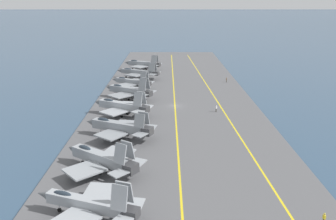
{
  "coord_description": "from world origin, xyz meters",
  "views": [
    {
      "loc": [
        -94.25,
        1.99,
        28.81
      ],
      "look_at": [
        -11.76,
        1.93,
        2.9
      ],
      "focal_mm": 38.0,
      "sensor_mm": 36.0,
      "label": 1
    }
  ],
  "objects_px": {
    "crew_yellow_vest": "(324,218)",
    "crew_white_vest": "(216,108)",
    "parked_jet_sixth": "(132,82)",
    "parked_jet_nearest": "(88,204)",
    "parked_jet_fifth": "(129,90)",
    "parked_jet_second": "(101,158)",
    "parked_jet_seventh": "(138,72)",
    "parked_jet_fourth": "(121,106)",
    "parked_jet_eighth": "(143,64)",
    "crew_brown_vest": "(227,80)",
    "parked_jet_third": "(119,126)"
  },
  "relations": [
    {
      "from": "crew_yellow_vest",
      "to": "crew_white_vest",
      "type": "relative_size",
      "value": 0.92
    },
    {
      "from": "parked_jet_sixth",
      "to": "crew_yellow_vest",
      "type": "xyz_separation_m",
      "value": [
        -74.57,
        -32.43,
        -1.31
      ]
    },
    {
      "from": "parked_jet_nearest",
      "to": "crew_white_vest",
      "type": "relative_size",
      "value": 8.75
    },
    {
      "from": "crew_white_vest",
      "to": "parked_jet_fifth",
      "type": "bearing_deg",
      "value": 62.71
    },
    {
      "from": "parked_jet_second",
      "to": "parked_jet_seventh",
      "type": "relative_size",
      "value": 0.9
    },
    {
      "from": "parked_jet_nearest",
      "to": "crew_white_vest",
      "type": "height_order",
      "value": "parked_jet_nearest"
    },
    {
      "from": "parked_jet_fourth",
      "to": "parked_jet_sixth",
      "type": "height_order",
      "value": "parked_jet_fourth"
    },
    {
      "from": "parked_jet_second",
      "to": "parked_jet_seventh",
      "type": "distance_m",
      "value": 73.72
    },
    {
      "from": "parked_jet_seventh",
      "to": "parked_jet_eighth",
      "type": "height_order",
      "value": "parked_jet_eighth"
    },
    {
      "from": "parked_jet_fifth",
      "to": "parked_jet_sixth",
      "type": "distance_m",
      "value": 13.54
    },
    {
      "from": "parked_jet_seventh",
      "to": "crew_white_vest",
      "type": "relative_size",
      "value": 9.57
    },
    {
      "from": "parked_jet_fourth",
      "to": "crew_brown_vest",
      "type": "bearing_deg",
      "value": -40.83
    },
    {
      "from": "parked_jet_third",
      "to": "crew_yellow_vest",
      "type": "height_order",
      "value": "parked_jet_third"
    },
    {
      "from": "parked_jet_nearest",
      "to": "crew_yellow_vest",
      "type": "relative_size",
      "value": 9.5
    },
    {
      "from": "parked_jet_fourth",
      "to": "parked_jet_nearest",
      "type": "bearing_deg",
      "value": -178.6
    },
    {
      "from": "parked_jet_seventh",
      "to": "parked_jet_second",
      "type": "bearing_deg",
      "value": 179.51
    },
    {
      "from": "parked_jet_nearest",
      "to": "parked_jet_fourth",
      "type": "xyz_separation_m",
      "value": [
        44.23,
        1.08,
        0.36
      ]
    },
    {
      "from": "parked_jet_fifth",
      "to": "crew_yellow_vest",
      "type": "bearing_deg",
      "value": -152.32
    },
    {
      "from": "parked_jet_eighth",
      "to": "crew_yellow_vest",
      "type": "distance_m",
      "value": 110.16
    },
    {
      "from": "parked_jet_fifth",
      "to": "crew_white_vest",
      "type": "bearing_deg",
      "value": -117.29
    },
    {
      "from": "parked_jet_second",
      "to": "crew_yellow_vest",
      "type": "distance_m",
      "value": 35.48
    },
    {
      "from": "crew_brown_vest",
      "to": "crew_white_vest",
      "type": "distance_m",
      "value": 35.46
    },
    {
      "from": "crew_yellow_vest",
      "to": "crew_brown_vest",
      "type": "bearing_deg",
      "value": -0.22
    },
    {
      "from": "parked_jet_eighth",
      "to": "crew_brown_vest",
      "type": "height_order",
      "value": "parked_jet_eighth"
    },
    {
      "from": "parked_jet_nearest",
      "to": "crew_brown_vest",
      "type": "bearing_deg",
      "value": -21.02
    },
    {
      "from": "parked_jet_nearest",
      "to": "parked_jet_second",
      "type": "relative_size",
      "value": 1.02
    },
    {
      "from": "parked_jet_fifth",
      "to": "crew_brown_vest",
      "type": "relative_size",
      "value": 9.22
    },
    {
      "from": "parked_jet_sixth",
      "to": "parked_jet_eighth",
      "type": "bearing_deg",
      "value": -2.76
    },
    {
      "from": "parked_jet_third",
      "to": "crew_yellow_vest",
      "type": "bearing_deg",
      "value": -134.69
    },
    {
      "from": "parked_jet_third",
      "to": "parked_jet_nearest",
      "type": "bearing_deg",
      "value": 179.5
    },
    {
      "from": "parked_jet_fourth",
      "to": "parked_jet_fifth",
      "type": "relative_size",
      "value": 0.99
    },
    {
      "from": "crew_yellow_vest",
      "to": "crew_white_vest",
      "type": "bearing_deg",
      "value": 9.19
    },
    {
      "from": "parked_jet_fifth",
      "to": "crew_white_vest",
      "type": "height_order",
      "value": "parked_jet_fifth"
    },
    {
      "from": "parked_jet_sixth",
      "to": "parked_jet_second",
      "type": "bearing_deg",
      "value": -179.57
    },
    {
      "from": "parked_jet_third",
      "to": "parked_jet_sixth",
      "type": "height_order",
      "value": "parked_jet_third"
    },
    {
      "from": "parked_jet_third",
      "to": "crew_white_vest",
      "type": "bearing_deg",
      "value": -51.95
    },
    {
      "from": "parked_jet_sixth",
      "to": "parked_jet_fifth",
      "type": "bearing_deg",
      "value": -178.24
    },
    {
      "from": "parked_jet_fifth",
      "to": "crew_white_vest",
      "type": "distance_m",
      "value": 27.23
    },
    {
      "from": "crew_white_vest",
      "to": "parked_jet_seventh",
      "type": "bearing_deg",
      "value": 30.17
    },
    {
      "from": "parked_jet_seventh",
      "to": "crew_white_vest",
      "type": "xyz_separation_m",
      "value": [
        -40.42,
        -23.49,
        -1.56
      ]
    },
    {
      "from": "parked_jet_fourth",
      "to": "crew_white_vest",
      "type": "height_order",
      "value": "parked_jet_fourth"
    },
    {
      "from": "parked_jet_third",
      "to": "crew_yellow_vest",
      "type": "distance_m",
      "value": 43.48
    },
    {
      "from": "parked_jet_nearest",
      "to": "parked_jet_second",
      "type": "bearing_deg",
      "value": 3.43
    },
    {
      "from": "parked_jet_fifth",
      "to": "parked_jet_eighth",
      "type": "distance_m",
      "value": 44.69
    },
    {
      "from": "parked_jet_sixth",
      "to": "crew_brown_vest",
      "type": "bearing_deg",
      "value": -75.43
    },
    {
      "from": "crew_yellow_vest",
      "to": "parked_jet_fifth",
      "type": "bearing_deg",
      "value": 27.68
    },
    {
      "from": "parked_jet_second",
      "to": "parked_jet_sixth",
      "type": "xyz_separation_m",
      "value": [
        59.29,
        0.44,
        -0.14
      ]
    },
    {
      "from": "parked_jet_third",
      "to": "parked_jet_eighth",
      "type": "height_order",
      "value": "parked_jet_eighth"
    },
    {
      "from": "parked_jet_second",
      "to": "crew_brown_vest",
      "type": "xyz_separation_m",
      "value": [
        67.8,
        -32.31,
        -1.39
      ]
    },
    {
      "from": "parked_jet_eighth",
      "to": "crew_yellow_vest",
      "type": "xyz_separation_m",
      "value": [
        -105.71,
        -30.93,
        -1.79
      ]
    }
  ]
}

